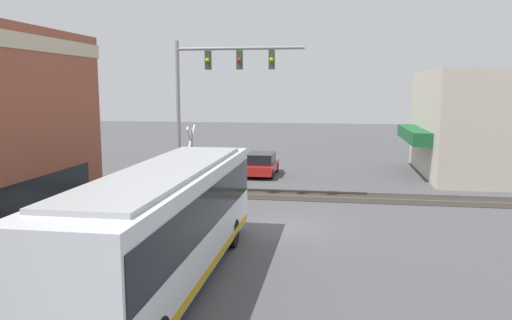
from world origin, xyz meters
name	(u,v)px	position (x,y,z in m)	size (l,w,h in m)	color
ground_plane	(287,227)	(0.00, 0.00, 0.00)	(120.00, 120.00, 0.00)	#4C4C4F
shop_building	(490,124)	(14.03, -11.58, 3.35)	(10.75, 9.41, 6.71)	beige
city_bus	(167,221)	(-6.51, 2.80, 1.88)	(11.70, 2.59, 3.41)	silver
traffic_signal_gantry	(212,85)	(4.27, 4.12, 5.75)	(0.42, 6.33, 7.90)	gray
crossing_signal	(192,156)	(3.65, 5.05, 2.30)	(1.41, 1.18, 3.81)	gray
rail_track_near	(298,195)	(6.00, 0.00, 0.03)	(2.60, 60.00, 0.15)	#332D28
parked_car_red	(262,165)	(11.82, 2.80, 0.68)	(4.23, 1.82, 1.47)	#B21E19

